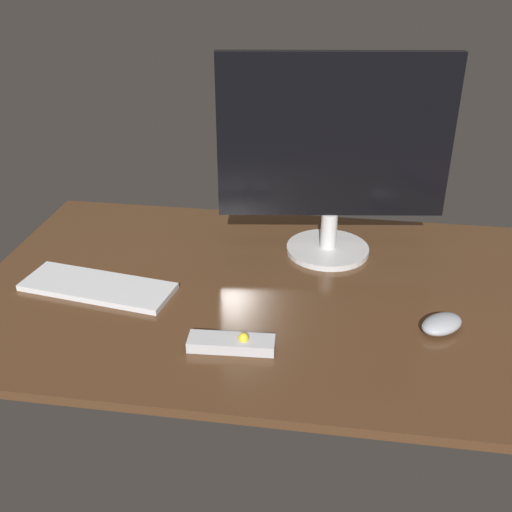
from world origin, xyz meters
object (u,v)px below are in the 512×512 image
monitor (334,153)px  computer_mouse (442,324)px  keyboard (98,287)px  media_remote (232,343)px

monitor → computer_mouse: (24.65, -31.36, -24.91)cm
monitor → computer_mouse: size_ratio=5.60×
keyboard → media_remote: 38.57cm
keyboard → media_remote: bearing=-17.9°
monitor → media_remote: 53.15cm
media_remote → keyboard: bearing=150.2°
computer_mouse → media_remote: 43.25cm
computer_mouse → media_remote: bearing=155.3°
computer_mouse → media_remote: size_ratio=0.56×
keyboard → computer_mouse: size_ratio=3.58×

